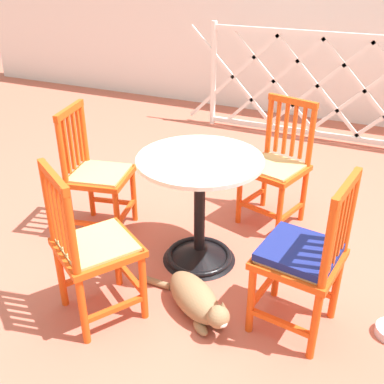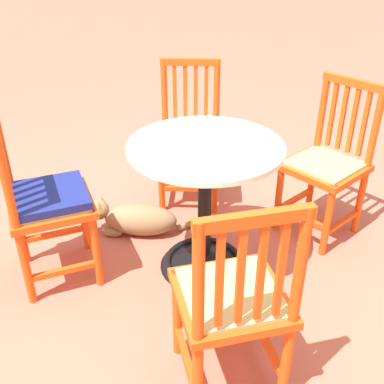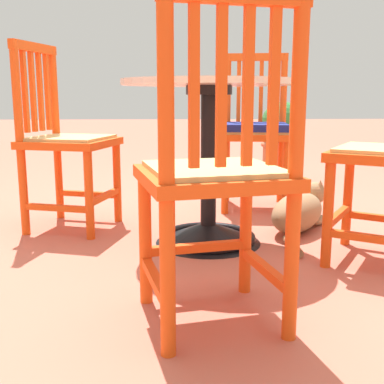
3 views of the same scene
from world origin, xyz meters
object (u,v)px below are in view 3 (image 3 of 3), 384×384
(orange_chair_at_corner, at_px, (65,142))
(tabby_cat, at_px, (300,211))
(pet_water_bowl, at_px, (222,188))
(orange_chair_tucked_in, at_px, (255,133))
(cafe_table, at_px, (208,181))
(terracotta_planter, at_px, (282,141))
(orange_chair_by_planter, at_px, (216,178))

(orange_chair_at_corner, relative_size, tabby_cat, 1.32)
(tabby_cat, bearing_deg, pet_water_bowl, 15.76)
(orange_chair_tucked_in, bearing_deg, cafe_table, 155.01)
(pet_water_bowl, bearing_deg, terracotta_planter, -58.41)
(cafe_table, height_order, orange_chair_tucked_in, orange_chair_tucked_in)
(orange_chair_by_planter, relative_size, tabby_cat, 1.32)
(cafe_table, xyz_separation_m, pet_water_bowl, (1.20, -0.20, -0.26))
(orange_chair_by_planter, distance_m, terracotta_planter, 2.41)
(orange_chair_by_planter, bearing_deg, terracotta_planter, -17.40)
(cafe_table, height_order, pet_water_bowl, cafe_table)
(orange_chair_tucked_in, xyz_separation_m, orange_chair_at_corner, (-0.42, 1.02, -0.01))
(orange_chair_at_corner, distance_m, tabby_cat, 1.22)
(tabby_cat, distance_m, terracotta_planter, 1.34)
(orange_chair_by_planter, bearing_deg, cafe_table, -3.11)
(cafe_table, relative_size, orange_chair_by_planter, 0.83)
(tabby_cat, bearing_deg, orange_chair_by_planter, 152.39)
(pet_water_bowl, bearing_deg, orange_chair_tucked_in, -164.18)
(cafe_table, relative_size, orange_chair_at_corner, 0.83)
(orange_chair_by_planter, xyz_separation_m, tabby_cat, (1.00, -0.52, -0.34))
(terracotta_planter, xyz_separation_m, pet_water_bowl, (-0.30, 0.48, -0.30))
(orange_chair_tucked_in, xyz_separation_m, terracotta_planter, (0.78, -0.34, -0.12))
(tabby_cat, bearing_deg, terracotta_planter, -8.66)
(orange_chair_by_planter, bearing_deg, pet_water_bowl, -6.80)
(orange_chair_tucked_in, bearing_deg, orange_chair_at_corner, 112.20)
(terracotta_planter, bearing_deg, orange_chair_by_planter, 162.60)
(orange_chair_tucked_in, xyz_separation_m, pet_water_bowl, (0.49, 0.14, -0.42))
(orange_chair_tucked_in, relative_size, tabby_cat, 1.32)
(terracotta_planter, distance_m, pet_water_bowl, 0.64)
(orange_chair_at_corner, distance_m, pet_water_bowl, 1.33)
(terracotta_planter, bearing_deg, tabby_cat, 171.34)
(cafe_table, xyz_separation_m, tabby_cat, (0.20, -0.48, -0.19))
(orange_chair_tucked_in, distance_m, pet_water_bowl, 0.66)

